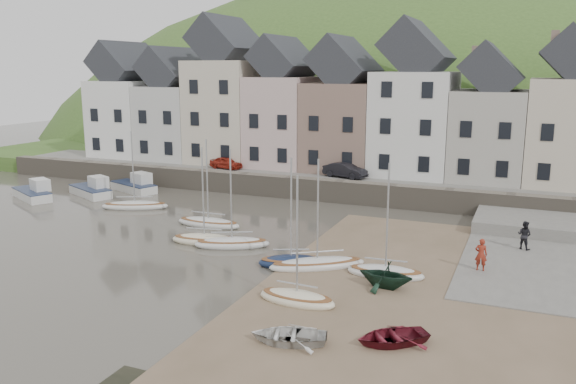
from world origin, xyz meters
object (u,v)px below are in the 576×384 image
at_px(sailboat_0, 135,205).
at_px(person_red, 481,254).
at_px(car_left, 226,163).
at_px(person_dark, 524,235).
at_px(car_right, 345,170).
at_px(rowboat_white, 289,335).
at_px(rowboat_green, 386,274).
at_px(rowboat_red, 392,336).

relative_size(sailboat_0, person_red, 3.56).
bearing_deg(car_left, person_dark, -102.54).
bearing_deg(car_right, person_dark, -110.55).
xyz_separation_m(sailboat_0, person_dark, (28.40, 0.18, 0.73)).
distance_m(rowboat_white, rowboat_green, 7.70).
bearing_deg(sailboat_0, car_right, 38.42).
xyz_separation_m(person_red, car_left, (-24.16, 15.73, 1.14)).
relative_size(rowboat_red, person_red, 1.67).
bearing_deg(car_right, rowboat_white, -151.39).
relative_size(person_red, car_left, 0.55).
height_order(person_red, person_dark, person_red).
bearing_deg(car_left, car_right, -80.25).
height_order(rowboat_red, car_left, car_left).
bearing_deg(rowboat_green, person_dark, 150.47).
bearing_deg(person_red, car_left, -36.99).
distance_m(sailboat_0, car_left, 11.31).
bearing_deg(rowboat_green, car_right, -153.18).
bearing_deg(rowboat_white, car_left, -163.32).
bearing_deg(person_dark, car_left, 2.34).
distance_m(rowboat_white, car_right, 28.24).
xyz_separation_m(rowboat_green, car_right, (-8.40, 20.09, 1.47)).
bearing_deg(rowboat_green, car_left, -130.98).
bearing_deg(rowboat_red, sailboat_0, -160.29).
xyz_separation_m(sailboat_0, rowboat_green, (22.18, -9.16, 0.51)).
height_order(rowboat_red, car_right, car_right).
xyz_separation_m(sailboat_0, car_left, (2.17, 10.93, 1.89)).
relative_size(rowboat_green, rowboat_red, 0.91).
distance_m(rowboat_red, person_dark, 15.88).
distance_m(sailboat_0, rowboat_white, 25.98).
height_order(person_dark, car_right, car_right).
relative_size(rowboat_white, rowboat_red, 1.03).
bearing_deg(person_dark, rowboat_white, 88.04).
bearing_deg(rowboat_green, rowboat_white, -12.09).
distance_m(person_dark, car_left, 28.37).
height_order(sailboat_0, person_red, sailboat_0).
xyz_separation_m(rowboat_green, car_left, (-20.01, 20.09, 1.38)).
height_order(sailboat_0, rowboat_green, sailboat_0).
height_order(rowboat_green, rowboat_red, rowboat_green).
xyz_separation_m(rowboat_red, car_right, (-10.08, 25.96, 1.88)).
distance_m(person_red, car_right, 20.16).
distance_m(rowboat_red, car_left, 33.87).
distance_m(person_dark, car_right, 18.19).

